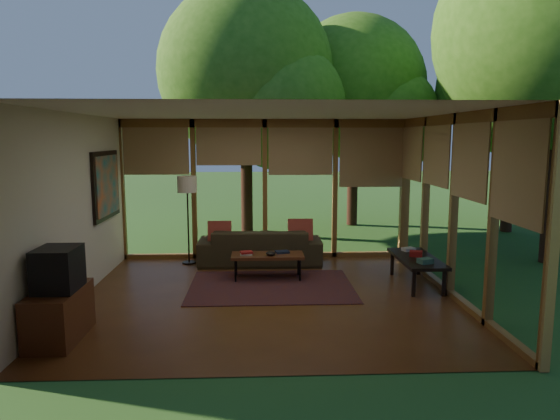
{
  "coord_description": "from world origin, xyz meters",
  "views": [
    {
      "loc": [
        -0.14,
        -7.17,
        2.35
      ],
      "look_at": [
        0.21,
        0.7,
        1.2
      ],
      "focal_mm": 32.0,
      "sensor_mm": 36.0,
      "label": 1
    }
  ],
  "objects_px": {
    "coffee_table": "(268,256)",
    "side_console": "(417,260)",
    "sofa": "(260,246)",
    "television": "(58,269)",
    "media_cabinet": "(59,315)",
    "floor_lamp": "(187,189)"
  },
  "relations": [
    {
      "from": "sofa",
      "to": "side_console",
      "type": "distance_m",
      "value": 2.91
    },
    {
      "from": "media_cabinet",
      "to": "coffee_table",
      "type": "distance_m",
      "value": 3.47
    },
    {
      "from": "coffee_table",
      "to": "media_cabinet",
      "type": "bearing_deg",
      "value": -135.85
    },
    {
      "from": "media_cabinet",
      "to": "television",
      "type": "height_order",
      "value": "television"
    },
    {
      "from": "media_cabinet",
      "to": "side_console",
      "type": "xyz_separation_m",
      "value": [
        4.87,
        1.98,
        0.11
      ]
    },
    {
      "from": "coffee_table",
      "to": "side_console",
      "type": "height_order",
      "value": "side_console"
    },
    {
      "from": "coffee_table",
      "to": "side_console",
      "type": "distance_m",
      "value": 2.42
    },
    {
      "from": "television",
      "to": "side_console",
      "type": "distance_m",
      "value": 5.26
    },
    {
      "from": "sofa",
      "to": "media_cabinet",
      "type": "xyz_separation_m",
      "value": [
        -2.37,
        -3.46,
        -0.03
      ]
    },
    {
      "from": "media_cabinet",
      "to": "floor_lamp",
      "type": "relative_size",
      "value": 0.61
    },
    {
      "from": "television",
      "to": "media_cabinet",
      "type": "bearing_deg",
      "value": 180.0
    },
    {
      "from": "media_cabinet",
      "to": "side_console",
      "type": "height_order",
      "value": "media_cabinet"
    },
    {
      "from": "floor_lamp",
      "to": "coffee_table",
      "type": "height_order",
      "value": "floor_lamp"
    },
    {
      "from": "media_cabinet",
      "to": "side_console",
      "type": "distance_m",
      "value": 5.26
    },
    {
      "from": "floor_lamp",
      "to": "side_console",
      "type": "bearing_deg",
      "value": -21.99
    },
    {
      "from": "side_console",
      "to": "coffee_table",
      "type": "bearing_deg",
      "value": 169.57
    },
    {
      "from": "sofa",
      "to": "coffee_table",
      "type": "distance_m",
      "value": 1.06
    },
    {
      "from": "sofa",
      "to": "television",
      "type": "xyz_separation_m",
      "value": [
        -2.35,
        -3.46,
        0.52
      ]
    },
    {
      "from": "television",
      "to": "side_console",
      "type": "height_order",
      "value": "television"
    },
    {
      "from": "television",
      "to": "coffee_table",
      "type": "height_order",
      "value": "television"
    },
    {
      "from": "media_cabinet",
      "to": "floor_lamp",
      "type": "height_order",
      "value": "floor_lamp"
    },
    {
      "from": "coffee_table",
      "to": "television",
      "type": "bearing_deg",
      "value": -135.61
    }
  ]
}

